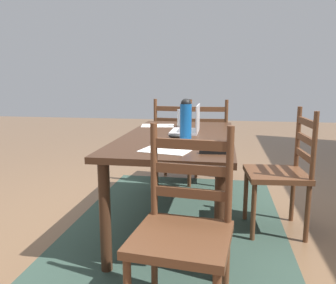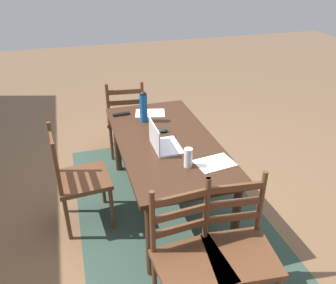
{
  "view_description": "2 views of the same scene",
  "coord_description": "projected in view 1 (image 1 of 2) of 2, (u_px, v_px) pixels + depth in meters",
  "views": [
    {
      "loc": [
        2.62,
        0.34,
        1.17
      ],
      "look_at": [
        -0.05,
        -0.09,
        0.67
      ],
      "focal_mm": 36.66,
      "sensor_mm": 36.0,
      "label": 1
    },
    {
      "loc": [
        -2.58,
        0.75,
        2.18
      ],
      "look_at": [
        0.13,
        -0.06,
        0.63
      ],
      "focal_mm": 36.91,
      "sensor_mm": 36.0,
      "label": 2
    }
  ],
  "objects": [
    {
      "name": "dining_table",
      "position": [
        178.0,
        146.0,
        2.69
      ],
      "size": [
        1.68,
        0.84,
        0.73
      ],
      "color": "#382114",
      "rests_on": "ground"
    },
    {
      "name": "chair_far_head",
      "position": [
        282.0,
        173.0,
        2.6
      ],
      "size": [
        0.47,
        0.47,
        0.95
      ],
      "color": "#56331E",
      "rests_on": "ground"
    },
    {
      "name": "drinking_glass",
      "position": [
        181.0,
        118.0,
        3.12
      ],
      "size": [
        0.07,
        0.07,
        0.16
      ],
      "primitive_type": "cylinder",
      "color": "silver",
      "rests_on": "dining_table"
    },
    {
      "name": "chair_right_far",
      "position": [
        183.0,
        232.0,
        1.6
      ],
      "size": [
        0.48,
        0.48,
        0.95
      ],
      "color": "#56331E",
      "rests_on": "ground"
    },
    {
      "name": "water_bottle",
      "position": [
        186.0,
        122.0,
        2.22
      ],
      "size": [
        0.08,
        0.08,
        0.31
      ],
      "color": "#145199",
      "rests_on": "dining_table"
    },
    {
      "name": "laptop",
      "position": [
        190.0,
        125.0,
        2.78
      ],
      "size": [
        0.32,
        0.22,
        0.23
      ],
      "color": "silver",
      "rests_on": "dining_table"
    },
    {
      "name": "paper_stack_left",
      "position": [
        166.0,
        150.0,
        2.1
      ],
      "size": [
        0.28,
        0.34,
        0.0
      ],
      "primitive_type": "cube",
      "rotation": [
        0.0,
        0.0,
        -0.24
      ],
      "color": "white",
      "rests_on": "dining_table"
    },
    {
      "name": "area_rug",
      "position": [
        178.0,
        223.0,
        2.81
      ],
      "size": [
        2.57,
        1.68,
        0.01
      ],
      "primitive_type": "cube",
      "color": "#2D4238",
      "rests_on": "ground"
    },
    {
      "name": "computer_mouse",
      "position": [
        175.0,
        136.0,
        2.53
      ],
      "size": [
        0.08,
        0.11,
        0.03
      ],
      "primitive_type": "ellipsoid",
      "rotation": [
        0.0,
        0.0,
        -0.24
      ],
      "color": "black",
      "rests_on": "dining_table"
    },
    {
      "name": "tv_remote",
      "position": [
        214.0,
        152.0,
        2.02
      ],
      "size": [
        0.06,
        0.17,
        0.02
      ],
      "primitive_type": "cube",
      "rotation": [
        0.0,
        0.0,
        0.07
      ],
      "color": "black",
      "rests_on": "dining_table"
    },
    {
      "name": "chair_left_near",
      "position": [
        176.0,
        142.0,
        3.84
      ],
      "size": [
        0.49,
        0.49,
        0.95
      ],
      "color": "#56331E",
      "rests_on": "ground"
    },
    {
      "name": "paper_stack_right",
      "position": [
        158.0,
        126.0,
        3.19
      ],
      "size": [
        0.25,
        0.32,
        0.0
      ],
      "primitive_type": "cube",
      "rotation": [
        0.0,
        0.0,
        0.14
      ],
      "color": "white",
      "rests_on": "dining_table"
    },
    {
      "name": "ground_plane",
      "position": [
        178.0,
        223.0,
        2.81
      ],
      "size": [
        14.0,
        14.0,
        0.0
      ],
      "primitive_type": "plane",
      "color": "brown"
    },
    {
      "name": "chair_left_far",
      "position": [
        207.0,
        143.0,
        3.79
      ],
      "size": [
        0.47,
        0.47,
        0.95
      ],
      "color": "#56331E",
      "rests_on": "ground"
    }
  ]
}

